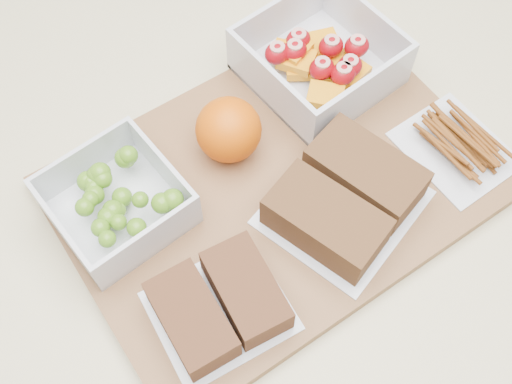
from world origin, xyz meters
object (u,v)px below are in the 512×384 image
Objects in this scene: cutting_board at (275,187)px; pretzel_bag at (458,143)px; grape_container at (117,200)px; sandwich_bag_left at (219,305)px; sandwich_bag_center at (346,197)px; orange at (229,130)px; fruit_container at (319,61)px.

cutting_board is 0.19m from pretzel_bag.
grape_container is 0.98× the size of pretzel_bag.
grape_container is 0.15m from sandwich_bag_left.
sandwich_bag_center is 0.14m from pretzel_bag.
sandwich_bag_left is at bearing -130.74° from orange.
fruit_container is at bearing 1.12° from grape_container.
pretzel_bag is at bearing -3.01° from sandwich_bag_left.
fruit_container is at bearing 105.43° from pretzel_bag.
orange is (-0.14, -0.02, 0.01)m from fruit_container.
orange is 0.13m from sandwich_bag_center.
fruit_container is at bearing 57.08° from sandwich_bag_center.
grape_container is 0.69× the size of sandwich_bag_center.
fruit_container is 2.13× the size of orange.
cutting_board is at bearing 29.76° from sandwich_bag_left.
orange is at bearing 49.26° from sandwich_bag_left.
orange reaches higher than sandwich_bag_center.
grape_container is at bearing 157.44° from cutting_board.
orange reaches higher than sandwich_bag_left.
fruit_container is 0.85× the size of sandwich_bag_center.
sandwich_bag_center is at bearing -38.30° from grape_container.
cutting_board is 0.08m from sandwich_bag_center.
grape_container is 0.87× the size of sandwich_bag_left.
grape_container is at bearing 175.60° from orange.
pretzel_bag is (0.17, -0.09, 0.02)m from cutting_board.
cutting_board is 0.08m from orange.
grape_container reaches higher than sandwich_bag_center.
orange is 0.56× the size of pretzel_bag.
orange is 0.40× the size of sandwich_bag_center.
pretzel_bag is (0.18, -0.15, -0.02)m from orange.
orange is (0.13, -0.01, 0.01)m from grape_container.
cutting_board is 3.52× the size of pretzel_bag.
pretzel_bag is at bearing -9.63° from sandwich_bag_center.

